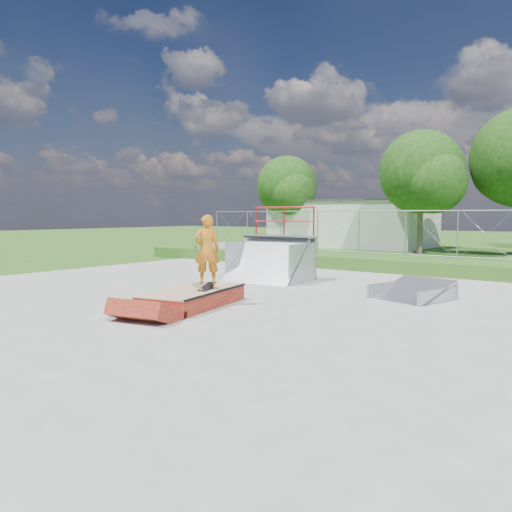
{
  "coord_description": "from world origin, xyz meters",
  "views": [
    {
      "loc": [
        7.25,
        -8.87,
        2.13
      ],
      "look_at": [
        -0.24,
        0.99,
        1.1
      ],
      "focal_mm": 35.0,
      "sensor_mm": 36.0,
      "label": 1
    }
  ],
  "objects": [
    {
      "name": "tree_left_near",
      "position": [
        -1.75,
        17.83,
        4.24
      ],
      "size": [
        4.76,
        4.48,
        6.65
      ],
      "color": "brown",
      "rests_on": "ground"
    },
    {
      "name": "chain_link_fence",
      "position": [
        0.0,
        10.5,
        1.4
      ],
      "size": [
        20.0,
        0.06,
        1.8
      ],
      "primitive_type": null,
      "color": "gray",
      "rests_on": "grass_berm"
    },
    {
      "name": "quarter_pipe",
      "position": [
        -2.0,
        3.97,
        1.2
      ],
      "size": [
        2.52,
        2.18,
        2.39
      ],
      "primitive_type": null,
      "rotation": [
        0.0,
        0.0,
        0.07
      ],
      "color": "#93959A",
      "rests_on": "concrete_pad"
    },
    {
      "name": "skateboard",
      "position": [
        -0.59,
        -0.42,
        0.45
      ],
      "size": [
        0.52,
        0.82,
        0.13
      ],
      "primitive_type": "cube",
      "rotation": [
        0.14,
        0.0,
        0.41
      ],
      "color": "black",
      "rests_on": "grind_box"
    },
    {
      "name": "ground",
      "position": [
        0.0,
        0.0,
        0.0
      ],
      "size": [
        120.0,
        120.0,
        0.0
      ],
      "primitive_type": "plane",
      "color": "#295919",
      "rests_on": "ground"
    },
    {
      "name": "flat_bank_ramp",
      "position": [
        2.9,
        3.28,
        0.24
      ],
      "size": [
        1.93,
        2.0,
        0.47
      ],
      "primitive_type": null,
      "rotation": [
        0.0,
        0.0,
        -0.28
      ],
      "color": "#93959A",
      "rests_on": "concrete_pad"
    },
    {
      "name": "skater",
      "position": [
        -0.59,
        -0.42,
        1.25
      ],
      "size": [
        0.69,
        0.69,
        1.61
      ],
      "primitive_type": "imported",
      "rotation": [
        0.0,
        0.0,
        3.91
      ],
      "color": "#C66D15",
      "rests_on": "grind_box"
    },
    {
      "name": "concrete_stairs",
      "position": [
        -8.5,
        8.7,
        0.4
      ],
      "size": [
        1.5,
        1.6,
        0.8
      ],
      "primitive_type": null,
      "color": "#959593",
      "rests_on": "ground"
    },
    {
      "name": "tree_left_far",
      "position": [
        -11.77,
        19.85,
        3.94
      ],
      "size": [
        4.42,
        4.16,
        6.18
      ],
      "color": "brown",
      "rests_on": "ground"
    },
    {
      "name": "grass_berm",
      "position": [
        0.0,
        9.5,
        0.25
      ],
      "size": [
        24.0,
        3.0,
        0.5
      ],
      "primitive_type": "cube",
      "color": "#295919",
      "rests_on": "ground"
    },
    {
      "name": "utility_building_flat",
      "position": [
        -8.0,
        22.0,
        1.5
      ],
      "size": [
        10.0,
        6.0,
        3.0
      ],
      "primitive_type": "cube",
      "color": "silver",
      "rests_on": "ground"
    },
    {
      "name": "concrete_pad",
      "position": [
        0.0,
        0.0,
        0.02
      ],
      "size": [
        20.0,
        16.0,
        0.04
      ],
      "primitive_type": "cube",
      "color": "#959593",
      "rests_on": "ground"
    },
    {
      "name": "grind_box",
      "position": [
        -0.78,
        -0.7,
        0.2
      ],
      "size": [
        1.83,
        2.92,
        0.4
      ],
      "rotation": [
        0.0,
        0.0,
        0.21
      ],
      "color": "maroon",
      "rests_on": "concrete_pad"
    }
  ]
}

